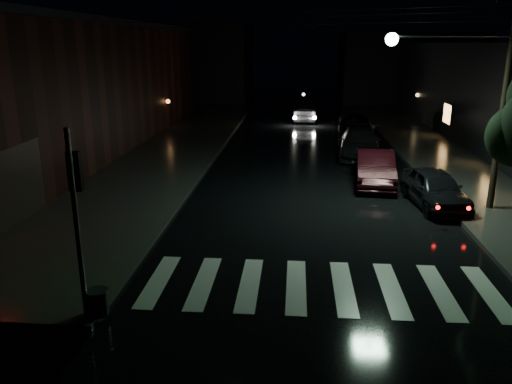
% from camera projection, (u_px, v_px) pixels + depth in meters
% --- Properties ---
extents(ground, '(120.00, 120.00, 0.00)m').
position_uv_depth(ground, '(200.00, 291.00, 12.50)').
color(ground, black).
rests_on(ground, ground).
extents(sidewalk_left, '(6.00, 44.00, 0.15)m').
position_uv_depth(sidewalk_left, '(156.00, 160.00, 26.23)').
color(sidewalk_left, '#282826').
rests_on(sidewalk_left, ground).
extents(sidewalk_right, '(4.00, 44.00, 0.15)m').
position_uv_depth(sidewalk_right, '(448.00, 165.00, 25.08)').
color(sidewalk_right, '#282826').
rests_on(sidewalk_right, ground).
extents(building_left, '(10.00, 36.00, 7.00)m').
position_uv_depth(building_left, '(39.00, 89.00, 27.69)').
color(building_left, black).
rests_on(building_left, ground).
extents(building_far_left, '(14.00, 10.00, 8.00)m').
position_uv_depth(building_far_left, '(186.00, 62.00, 55.09)').
color(building_far_left, black).
rests_on(building_far_left, ground).
extents(building_far_right, '(14.00, 10.00, 7.00)m').
position_uv_depth(building_far_right, '(407.00, 67.00, 53.39)').
color(building_far_right, black).
rests_on(building_far_right, ground).
extents(crosswalk, '(9.00, 3.00, 0.01)m').
position_uv_depth(crosswalk, '(320.00, 286.00, 12.74)').
color(crosswalk, beige).
rests_on(crosswalk, ground).
extents(signal_pole_corner, '(0.68, 0.61, 4.20)m').
position_uv_depth(signal_pole_corner, '(88.00, 256.00, 10.83)').
color(signal_pole_corner, slate).
rests_on(signal_pole_corner, ground).
extents(utility_pole, '(4.92, 0.44, 8.00)m').
position_uv_depth(utility_pole, '(487.00, 85.00, 17.18)').
color(utility_pole, black).
rests_on(utility_pole, ground).
extents(parked_car_a, '(2.12, 4.31, 1.41)m').
position_uv_depth(parked_car_a, '(435.00, 188.00, 18.87)').
color(parked_car_a, black).
rests_on(parked_car_a, ground).
extents(parked_car_b, '(1.98, 4.64, 1.49)m').
position_uv_depth(parked_car_b, '(375.00, 167.00, 21.84)').
color(parked_car_b, black).
rests_on(parked_car_b, ground).
extents(parked_car_c, '(2.68, 5.45, 1.52)m').
position_uv_depth(parked_car_c, '(360.00, 143.00, 27.20)').
color(parked_car_c, black).
rests_on(parked_car_c, ground).
extents(parked_car_d, '(2.50, 4.75, 1.27)m').
position_uv_depth(parked_car_d, '(354.00, 124.00, 34.24)').
color(parked_car_d, black).
rests_on(parked_car_d, ground).
extents(oncoming_car, '(1.68, 4.78, 1.57)m').
position_uv_depth(oncoming_car, '(304.00, 111.00, 39.57)').
color(oncoming_car, black).
rests_on(oncoming_car, ground).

